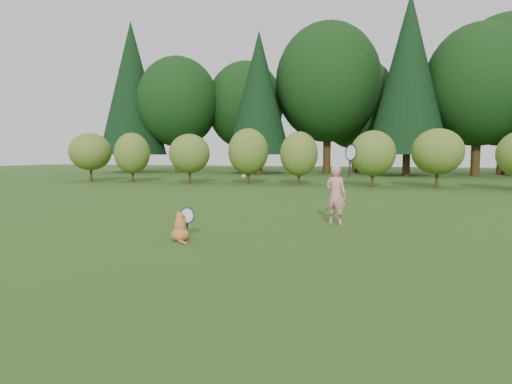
% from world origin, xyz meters
% --- Properties ---
extents(ground, '(100.00, 100.00, 0.00)m').
position_xyz_m(ground, '(0.00, 0.00, 0.00)').
color(ground, '#314E16').
rests_on(ground, ground).
extents(shrub_row, '(28.00, 3.00, 2.80)m').
position_xyz_m(shrub_row, '(0.00, 13.00, 1.40)').
color(shrub_row, '#566B21').
rests_on(shrub_row, ground).
extents(woodland_backdrop, '(48.00, 10.00, 15.00)m').
position_xyz_m(woodland_backdrop, '(0.00, 23.00, 7.50)').
color(woodland_backdrop, black).
rests_on(woodland_backdrop, ground).
extents(child, '(0.71, 0.48, 1.82)m').
position_xyz_m(child, '(1.64, 1.68, 0.64)').
color(child, pink).
rests_on(child, ground).
extents(cat, '(0.49, 0.71, 0.68)m').
position_xyz_m(cat, '(-0.58, -0.83, 0.26)').
color(cat, orange).
rests_on(cat, ground).
extents(tennis_ball, '(0.08, 0.08, 0.08)m').
position_xyz_m(tennis_ball, '(-0.08, 0.85, 1.00)').
color(tennis_ball, '#A2D619').
rests_on(tennis_ball, ground).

